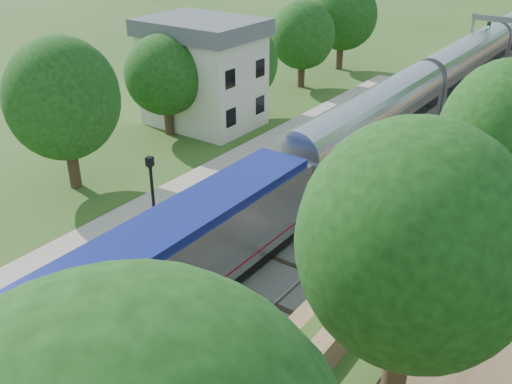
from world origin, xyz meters
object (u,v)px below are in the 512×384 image
Objects in this scene: station_building at (203,72)px; lamppost_far at (154,209)px; train at (493,53)px; signal_farside at (440,162)px.

station_building reaches higher than lamppost_far.
signal_farside reaches higher than train.
lamppost_far is (-3.73, -44.14, 0.40)m from train.
lamppost_far is 14.41m from signal_farside.
train is at bearing 85.17° from lamppost_far.
station_building is at bearing -116.30° from train.
signal_farside is (6.20, -33.77, 1.63)m from train.
station_building is 1.45× the size of signal_farside.
train is 23.37× the size of lamppost_far.
station_building reaches higher than train.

